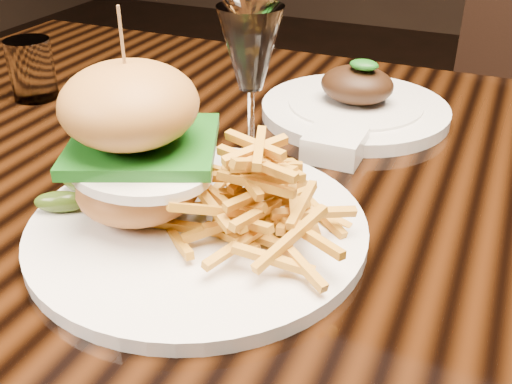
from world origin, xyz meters
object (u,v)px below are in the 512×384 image
at_px(far_dish, 355,105).
at_px(burger_plate, 194,180).
at_px(wine_glass, 251,55).
at_px(dining_table, 337,235).

bearing_deg(far_dish, burger_plate, -100.36).
height_order(burger_plate, far_dish, burger_plate).
bearing_deg(burger_plate, wine_glass, 79.86).
bearing_deg(dining_table, wine_glass, -168.36).
bearing_deg(wine_glass, dining_table, 11.64).
bearing_deg(burger_plate, far_dish, 68.31).
bearing_deg(wine_glass, far_dish, 72.35).
relative_size(burger_plate, far_dish, 1.27).
bearing_deg(burger_plate, dining_table, 46.44).
distance_m(dining_table, burger_plate, 0.24).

